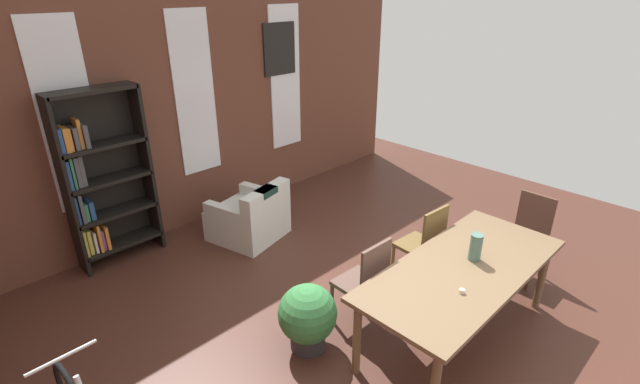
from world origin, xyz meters
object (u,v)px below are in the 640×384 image
armchair_white (250,218)px  potted_plant_by_shelf (308,316)px  bookshelf_tall (101,181)px  dining_chair_head_right (528,234)px  dining_table (463,274)px  dining_chair_far_left (365,281)px  vase_on_table (476,247)px  dining_chair_far_right (424,243)px

armchair_white → potted_plant_by_shelf: armchair_white is taller
potted_plant_by_shelf → bookshelf_tall: bearing=103.1°
dining_chair_head_right → bookshelf_tall: bookshelf_tall is taller
dining_chair_head_right → dining_table: bearing=-180.0°
dining_table → dining_chair_far_left: 0.87m
vase_on_table → dining_chair_far_left: (-0.65, 0.69, -0.39)m
vase_on_table → dining_chair_far_right: 0.85m
vase_on_table → dining_chair_far_right: bearing=66.0°
dining_chair_far_right → armchair_white: (-0.70, 2.13, -0.23)m
dining_table → dining_chair_head_right: 1.46m
dining_chair_far_left → potted_plant_by_shelf: (-0.58, 0.17, -0.17)m
dining_chair_far_right → potted_plant_by_shelf: 1.56m
vase_on_table → dining_chair_head_right: vase_on_table is taller
vase_on_table → armchair_white: size_ratio=0.26×
dining_chair_far_left → armchair_white: dining_chair_far_left is taller
vase_on_table → dining_chair_far_right: vase_on_table is taller
bookshelf_tall → armchair_white: size_ratio=2.10×
dining_table → dining_chair_far_left: size_ratio=2.26×
vase_on_table → bookshelf_tall: bearing=117.6°
dining_table → bookshelf_tall: 3.93m
dining_table → vase_on_table: (0.17, -0.00, 0.20)m
dining_chair_far_left → bookshelf_tall: bookshelf_tall is taller
dining_table → potted_plant_by_shelf: bearing=140.7°
vase_on_table → armchair_white: bearing=97.8°
vase_on_table → armchair_white: vase_on_table is taller
armchair_white → potted_plant_by_shelf: 2.13m
potted_plant_by_shelf → vase_on_table: bearing=-35.2°
vase_on_table → potted_plant_by_shelf: vase_on_table is taller
dining_chair_head_right → potted_plant_by_shelf: bearing=160.9°
dining_table → dining_chair_far_left: (-0.49, 0.69, -0.18)m
dining_chair_head_right → dining_chair_far_right: (-0.97, 0.69, 0.00)m
dining_chair_far_right → bookshelf_tall: bookshelf_tall is taller
dining_table → dining_chair_head_right: (1.45, 0.00, -0.18)m
dining_chair_head_right → armchair_white: size_ratio=0.98×
dining_chair_far_left → armchair_white: size_ratio=0.98×
dining_chair_far_right → potted_plant_by_shelf: bearing=173.6°
dining_table → dining_chair_far_left: dining_chair_far_left is taller
dining_table → bookshelf_tall: bearing=115.4°
vase_on_table → dining_chair_head_right: size_ratio=0.27×
armchair_white → dining_chair_far_right: bearing=-71.9°
vase_on_table → armchair_white: 2.92m
vase_on_table → dining_chair_far_left: size_ratio=0.27×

